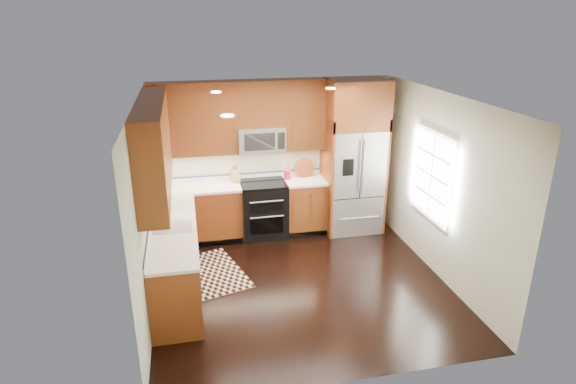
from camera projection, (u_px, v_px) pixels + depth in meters
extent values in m
plane|color=black|center=(301.00, 283.00, 6.82)|extent=(4.00, 4.00, 0.00)
cube|color=silver|center=(274.00, 156.00, 8.19)|extent=(4.00, 0.02, 2.60)
cube|color=silver|center=(145.00, 209.00, 5.96)|extent=(0.02, 4.00, 2.60)
cube|color=silver|center=(440.00, 186.00, 6.75)|extent=(0.02, 4.00, 2.60)
cube|color=white|center=(432.00, 175.00, 6.90)|extent=(0.04, 1.10, 1.30)
cube|color=white|center=(432.00, 175.00, 6.90)|extent=(0.02, 0.95, 1.15)
cube|color=brown|center=(200.00, 215.00, 7.95)|extent=(1.37, 0.60, 0.90)
cube|color=brown|center=(305.00, 206.00, 8.31)|extent=(0.72, 0.60, 0.90)
cube|color=brown|center=(176.00, 260.00, 6.51)|extent=(0.60, 2.40, 0.90)
cube|color=white|center=(243.00, 185.00, 7.94)|extent=(2.85, 0.62, 0.04)
cube|color=white|center=(173.00, 228.00, 6.34)|extent=(0.62, 2.40, 0.04)
cube|color=brown|center=(240.00, 129.00, 7.74)|extent=(2.85, 0.33, 0.75)
cube|color=brown|center=(155.00, 163.00, 6.00)|extent=(0.33, 2.40, 0.75)
cube|color=brown|center=(239.00, 93.00, 7.54)|extent=(2.85, 0.33, 0.40)
cube|color=brown|center=(151.00, 118.00, 5.79)|extent=(0.33, 2.40, 0.40)
cube|color=black|center=(263.00, 210.00, 8.13)|extent=(0.76, 0.64, 0.92)
cube|color=black|center=(263.00, 183.00, 7.97)|extent=(0.76, 0.60, 0.02)
cube|color=black|center=(266.00, 208.00, 7.79)|extent=(0.55, 0.01, 0.18)
cube|color=black|center=(267.00, 226.00, 7.90)|extent=(0.55, 0.01, 0.28)
cylinder|color=#B2B2B7|center=(267.00, 202.00, 7.72)|extent=(0.55, 0.02, 0.02)
cylinder|color=#B2B2B7|center=(267.00, 217.00, 7.82)|extent=(0.55, 0.02, 0.02)
cube|color=#B2B2B7|center=(261.00, 139.00, 7.83)|extent=(0.76, 0.40, 0.42)
cube|color=black|center=(260.00, 142.00, 7.64)|extent=(0.50, 0.01, 0.28)
cube|color=#B2B2B7|center=(352.00, 180.00, 8.25)|extent=(0.90, 0.74, 1.80)
cube|color=black|center=(361.00, 167.00, 7.78)|extent=(0.01, 0.01, 1.08)
cube|color=black|center=(348.00, 168.00, 7.74)|extent=(0.18, 0.01, 0.28)
cube|color=brown|center=(326.00, 176.00, 8.12)|extent=(0.04, 0.74, 2.00)
cube|color=brown|center=(379.00, 172.00, 8.31)|extent=(0.04, 0.74, 2.00)
cube|color=brown|center=(356.00, 104.00, 7.79)|extent=(0.98, 0.74, 0.80)
cube|color=#B2B2B7|center=(172.00, 226.00, 6.33)|extent=(0.50, 0.42, 0.02)
cylinder|color=#B2B2B7|center=(157.00, 212.00, 6.45)|extent=(0.02, 0.02, 0.28)
torus|color=#B2B2B7|center=(155.00, 205.00, 6.32)|extent=(0.18, 0.02, 0.18)
cube|color=black|center=(213.00, 272.00, 7.08)|extent=(1.12, 1.49, 0.01)
cube|color=#A78B51|center=(235.00, 176.00, 7.98)|extent=(0.14, 0.16, 0.21)
cylinder|color=#B21532|center=(287.00, 175.00, 8.13)|extent=(0.12, 0.12, 0.15)
cylinder|color=brown|center=(304.00, 176.00, 8.27)|extent=(0.34, 0.34, 0.02)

